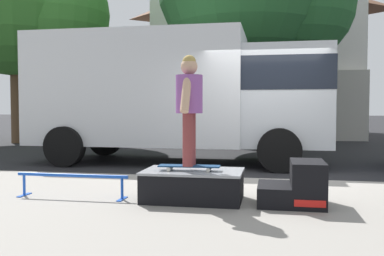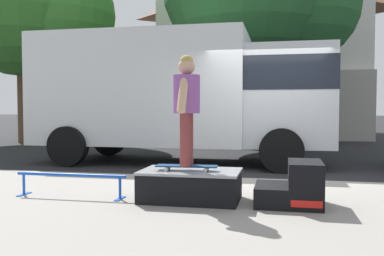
{
  "view_description": "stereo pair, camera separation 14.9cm",
  "coord_description": "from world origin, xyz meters",
  "px_view_note": "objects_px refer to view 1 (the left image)",
  "views": [
    {
      "loc": [
        0.14,
        -7.74,
        1.31
      ],
      "look_at": [
        -1.14,
        -0.98,
        0.98
      ],
      "focal_mm": 39.91,
      "sensor_mm": 36.0,
      "label": 1
    },
    {
      "loc": [
        0.28,
        -7.72,
        1.31
      ],
      "look_at": [
        -1.14,
        -0.98,
        0.98
      ],
      "focal_mm": 39.91,
      "sensor_mm": 36.0,
      "label": 2
    }
  ],
  "objects_px": {
    "grind_rail": "(72,179)",
    "box_truck": "(180,91)",
    "skater_kid": "(189,101)",
    "skateboard": "(189,166)",
    "street_tree_main": "(25,1)",
    "kicker_ramp": "(297,187)",
    "skate_box": "(193,184)"
  },
  "relations": [
    {
      "from": "skateboard",
      "to": "street_tree_main",
      "type": "distance_m",
      "value": 13.05
    },
    {
      "from": "box_truck",
      "to": "skateboard",
      "type": "bearing_deg",
      "value": -76.22
    },
    {
      "from": "kicker_ramp",
      "to": "skater_kid",
      "type": "height_order",
      "value": "skater_kid"
    },
    {
      "from": "grind_rail",
      "to": "skateboard",
      "type": "relative_size",
      "value": 1.97
    },
    {
      "from": "skater_kid",
      "to": "box_truck",
      "type": "height_order",
      "value": "box_truck"
    },
    {
      "from": "skate_box",
      "to": "street_tree_main",
      "type": "relative_size",
      "value": 0.15
    },
    {
      "from": "box_truck",
      "to": "street_tree_main",
      "type": "height_order",
      "value": "street_tree_main"
    },
    {
      "from": "skateboard",
      "to": "box_truck",
      "type": "bearing_deg",
      "value": 103.78
    },
    {
      "from": "skater_kid",
      "to": "street_tree_main",
      "type": "distance_m",
      "value": 12.78
    },
    {
      "from": "kicker_ramp",
      "to": "grind_rail",
      "type": "relative_size",
      "value": 0.51
    },
    {
      "from": "skateboard",
      "to": "grind_rail",
      "type": "bearing_deg",
      "value": -177.92
    },
    {
      "from": "skateboard",
      "to": "skater_kid",
      "type": "bearing_deg",
      "value": 0.0
    },
    {
      "from": "street_tree_main",
      "to": "skate_box",
      "type": "bearing_deg",
      "value": -48.88
    },
    {
      "from": "skater_kid",
      "to": "kicker_ramp",
      "type": "bearing_deg",
      "value": 2.42
    },
    {
      "from": "skate_box",
      "to": "kicker_ramp",
      "type": "distance_m",
      "value": 1.3
    },
    {
      "from": "skate_box",
      "to": "street_tree_main",
      "type": "bearing_deg",
      "value": 131.12
    },
    {
      "from": "skate_box",
      "to": "grind_rail",
      "type": "distance_m",
      "value": 1.62
    },
    {
      "from": "skate_box",
      "to": "skateboard",
      "type": "relative_size",
      "value": 1.6
    },
    {
      "from": "grind_rail",
      "to": "skater_kid",
      "type": "relative_size",
      "value": 1.12
    },
    {
      "from": "skate_box",
      "to": "box_truck",
      "type": "height_order",
      "value": "box_truck"
    },
    {
      "from": "grind_rail",
      "to": "street_tree_main",
      "type": "bearing_deg",
      "value": 124.55
    },
    {
      "from": "grind_rail",
      "to": "skater_kid",
      "type": "height_order",
      "value": "skater_kid"
    },
    {
      "from": "skate_box",
      "to": "skater_kid",
      "type": "height_order",
      "value": "skater_kid"
    },
    {
      "from": "grind_rail",
      "to": "box_truck",
      "type": "relative_size",
      "value": 0.22
    },
    {
      "from": "grind_rail",
      "to": "skateboard",
      "type": "height_order",
      "value": "skateboard"
    },
    {
      "from": "street_tree_main",
      "to": "skateboard",
      "type": "bearing_deg",
      "value": -49.2
    },
    {
      "from": "kicker_ramp",
      "to": "street_tree_main",
      "type": "bearing_deg",
      "value": 135.41
    },
    {
      "from": "kicker_ramp",
      "to": "box_truck",
      "type": "relative_size",
      "value": 0.12
    },
    {
      "from": "kicker_ramp",
      "to": "box_truck",
      "type": "xyz_separation_m",
      "value": [
        -2.48,
        4.62,
        1.36
      ]
    },
    {
      "from": "street_tree_main",
      "to": "grind_rail",
      "type": "bearing_deg",
      "value": -55.45
    },
    {
      "from": "kicker_ramp",
      "to": "skater_kid",
      "type": "xyz_separation_m",
      "value": [
        -1.34,
        -0.06,
        1.05
      ]
    },
    {
      "from": "skateboard",
      "to": "kicker_ramp",
      "type": "bearing_deg",
      "value": 2.42
    }
  ]
}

